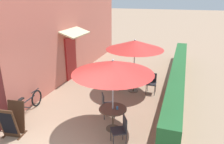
{
  "coord_description": "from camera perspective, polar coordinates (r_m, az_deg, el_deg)",
  "views": [
    {
      "loc": [
        2.86,
        -3.95,
        4.07
      ],
      "look_at": [
        0.15,
        4.13,
        1.0
      ],
      "focal_mm": 35.0,
      "sensor_mm": 36.0,
      "label": 1
    }
  ],
  "objects": [
    {
      "name": "cafe_chair_mid_left",
      "position": [
        9.66,
        1.09,
        -1.78
      ],
      "size": [
        0.4,
        0.4,
        0.87
      ],
      "rotation": [
        0.0,
        0.0,
        6.29
      ],
      "color": "#232328",
      "rests_on": "ground_plane"
    },
    {
      "name": "patio_table_mid",
      "position": [
        9.54,
        5.66,
        -1.93
      ],
      "size": [
        0.86,
        0.86,
        0.73
      ],
      "color": "brown",
      "rests_on": "ground_plane"
    },
    {
      "name": "cafe_chair_mid_right",
      "position": [
        9.51,
        10.29,
        -2.48
      ],
      "size": [
        0.4,
        0.4,
        0.87
      ],
      "rotation": [
        0.0,
        0.0,
        9.44
      ],
      "color": "#232328",
      "rests_on": "ground_plane"
    },
    {
      "name": "cafe_chair_near_left",
      "position": [
        6.3,
        2.38,
        -14.52
      ],
      "size": [
        0.55,
        0.55,
        0.87
      ],
      "rotation": [
        0.0,
        0.0,
        8.38
      ],
      "color": "#232328",
      "rests_on": "ground_plane"
    },
    {
      "name": "coffee_cup_near",
      "position": [
        6.77,
        1.37,
        -9.33
      ],
      "size": [
        0.07,
        0.07,
        0.09
      ],
      "color": "teal",
      "rests_on": "patio_table_near"
    },
    {
      "name": "patio_umbrella_mid",
      "position": [
        9.09,
        5.98,
        7.06
      ],
      "size": [
        2.4,
        2.4,
        2.32
      ],
      "color": "#B7B7BC",
      "rests_on": "ground_plane"
    },
    {
      "name": "planter_hedge",
      "position": [
        10.35,
        16.77,
        -1.06
      ],
      "size": [
        0.6,
        10.74,
        1.01
      ],
      "color": "tan",
      "rests_on": "ground_plane"
    },
    {
      "name": "cafe_chair_near_right",
      "position": [
        7.57,
        -1.54,
        -8.2
      ],
      "size": [
        0.55,
        0.55,
        0.87
      ],
      "rotation": [
        0.0,
        0.0,
        11.52
      ],
      "color": "#232328",
      "rests_on": "ground_plane"
    },
    {
      "name": "coffee_cup_mid",
      "position": [
        9.47,
        5.21,
        -0.65
      ],
      "size": [
        0.07,
        0.07,
        0.09
      ],
      "color": "white",
      "rests_on": "patio_table_mid"
    },
    {
      "name": "patio_table_near",
      "position": [
        6.9,
        0.22,
        -10.81
      ],
      "size": [
        0.86,
        0.86,
        0.73
      ],
      "color": "brown",
      "rests_on": "ground_plane"
    },
    {
      "name": "seated_patron_mid_left",
      "position": [
        9.7,
        1.29,
        -0.61
      ],
      "size": [
        0.34,
        0.4,
        1.25
      ],
      "rotation": [
        0.0,
        0.0,
        6.29
      ],
      "color": "#23232D",
      "rests_on": "ground_plane"
    },
    {
      "name": "patio_umbrella_near",
      "position": [
        6.27,
        0.24,
        1.32
      ],
      "size": [
        2.4,
        2.4,
        2.32
      ],
      "color": "#B7B7BC",
      "rests_on": "ground_plane"
    },
    {
      "name": "bicycle_leaning",
      "position": [
        8.43,
        -21.15,
        -7.96
      ],
      "size": [
        0.18,
        1.74,
        0.72
      ],
      "rotation": [
        0.0,
        0.0,
        0.07
      ],
      "color": "black",
      "rests_on": "ground_plane"
    },
    {
      "name": "cafe_facade_wall",
      "position": [
        11.27,
        -10.58,
        9.33
      ],
      "size": [
        0.98,
        11.74,
        4.2
      ],
      "color": "#C66B5B",
      "rests_on": "ground_plane"
    },
    {
      "name": "menu_board",
      "position": [
        7.31,
        -24.59,
        -11.41
      ],
      "size": [
        0.63,
        0.7,
        1.02
      ],
      "rotation": [
        0.0,
        0.0,
        0.14
      ],
      "color": "#422819",
      "rests_on": "ground_plane"
    }
  ]
}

